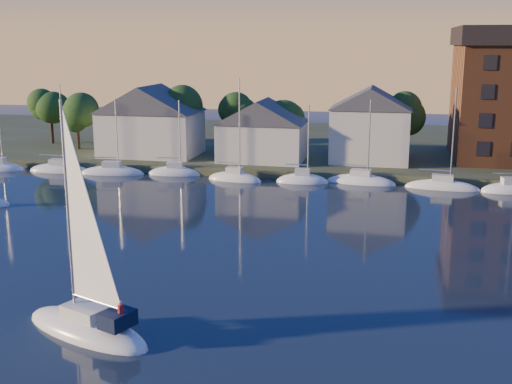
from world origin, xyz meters
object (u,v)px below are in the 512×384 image
(clubhouse_centre, at_px, (262,129))
(clubhouse_east, at_px, (370,124))
(hero_sailboat, at_px, (88,323))
(clubhouse_west, at_px, (151,120))

(clubhouse_centre, height_order, clubhouse_east, clubhouse_east)
(clubhouse_centre, distance_m, hero_sailboat, 51.59)
(clubhouse_east, bearing_deg, clubhouse_west, -178.09)
(clubhouse_centre, xyz_separation_m, clubhouse_east, (14.00, 2.00, 0.87))
(clubhouse_west, distance_m, clubhouse_east, 30.02)
(hero_sailboat, bearing_deg, clubhouse_west, -50.60)
(clubhouse_west, relative_size, clubhouse_centre, 1.18)
(clubhouse_centre, bearing_deg, clubhouse_west, 176.42)
(clubhouse_west, xyz_separation_m, clubhouse_centre, (16.00, -1.00, -0.80))
(hero_sailboat, bearing_deg, clubhouse_east, -82.27)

